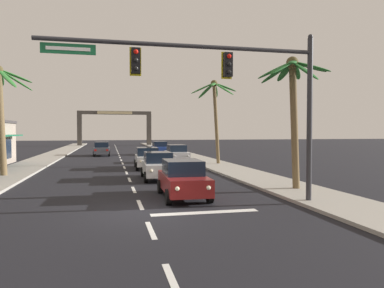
# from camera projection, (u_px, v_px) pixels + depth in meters

# --- Properties ---
(ground_plane) EXTENTS (220.00, 220.00, 0.00)m
(ground_plane) POSITION_uv_depth(u_px,v_px,m) (143.00, 212.00, 13.38)
(ground_plane) COLOR black
(sidewalk_right) EXTENTS (3.20, 110.00, 0.14)m
(sidewalk_right) POSITION_uv_depth(u_px,v_px,m) (206.00, 162.00, 34.60)
(sidewalk_right) COLOR #9E998E
(sidewalk_right) RESTS_ON ground
(sidewalk_left) EXTENTS (3.20, 110.00, 0.14)m
(sidewalk_left) POSITION_uv_depth(u_px,v_px,m) (30.00, 165.00, 31.13)
(sidewalk_left) COLOR #9E998E
(sidewalk_left) RESTS_ON ground
(lane_markings) EXTENTS (4.28, 87.16, 0.01)m
(lane_markings) POSITION_uv_depth(u_px,v_px,m) (128.00, 164.00, 32.68)
(lane_markings) COLOR silver
(lane_markings) RESTS_ON ground
(traffic_signal_mast) EXTENTS (10.65, 0.41, 6.90)m
(traffic_signal_mast) POSITION_uv_depth(u_px,v_px,m) (231.00, 81.00, 14.05)
(traffic_signal_mast) COLOR #2D2D33
(traffic_signal_mast) RESTS_ON ground
(sedan_lead_at_stop_bar) EXTENTS (2.02, 4.48, 1.68)m
(sedan_lead_at_stop_bar) POSITION_uv_depth(u_px,v_px,m) (183.00, 179.00, 16.25)
(sedan_lead_at_stop_bar) COLOR maroon
(sedan_lead_at_stop_bar) RESTS_ON ground
(sedan_third_in_queue) EXTENTS (2.02, 4.48, 1.68)m
(sedan_third_in_queue) POSITION_uv_depth(u_px,v_px,m) (158.00, 165.00, 22.53)
(sedan_third_in_queue) COLOR silver
(sedan_third_in_queue) RESTS_ON ground
(sedan_fifth_in_queue) EXTENTS (2.06, 4.49, 1.68)m
(sedan_fifth_in_queue) POSITION_uv_depth(u_px,v_px,m) (147.00, 158.00, 28.88)
(sedan_fifth_in_queue) COLOR silver
(sedan_fifth_in_queue) RESTS_ON ground
(sedan_oncoming_far) EXTENTS (1.97, 4.46, 1.68)m
(sedan_oncoming_far) POSITION_uv_depth(u_px,v_px,m) (102.00, 149.00, 44.04)
(sedan_oncoming_far) COLOR #4C515B
(sedan_oncoming_far) RESTS_ON ground
(sedan_parked_nearest_kerb) EXTENTS (1.97, 4.46, 1.68)m
(sedan_parked_nearest_kerb) POSITION_uv_depth(u_px,v_px,m) (160.00, 148.00, 46.11)
(sedan_parked_nearest_kerb) COLOR navy
(sedan_parked_nearest_kerb) RESTS_ON ground
(sedan_parked_mid_kerb) EXTENTS (1.96, 4.46, 1.68)m
(sedan_parked_mid_kerb) POSITION_uv_depth(u_px,v_px,m) (177.00, 153.00, 34.61)
(sedan_parked_mid_kerb) COLOR silver
(sedan_parked_mid_kerb) RESTS_ON ground
(palm_left_second) EXTENTS (4.32, 4.46, 7.18)m
(palm_left_second) POSITION_uv_depth(u_px,v_px,m) (0.00, 101.00, 23.22)
(palm_left_second) COLOR brown
(palm_left_second) RESTS_ON ground
(palm_right_nearest) EXTENTS (3.59, 3.52, 6.63)m
(palm_right_nearest) POSITION_uv_depth(u_px,v_px,m) (293.00, 91.00, 17.87)
(palm_right_nearest) COLOR brown
(palm_right_nearest) RESTS_ON ground
(palm_right_second) EXTENTS (4.32, 4.14, 7.45)m
(palm_right_second) POSITION_uv_depth(u_px,v_px,m) (215.00, 102.00, 31.85)
(palm_right_second) COLOR brown
(palm_right_second) RESTS_ON ground
(town_gateway_arch) EXTENTS (14.81, 0.90, 7.10)m
(town_gateway_arch) POSITION_uv_depth(u_px,v_px,m) (115.00, 123.00, 74.41)
(town_gateway_arch) COLOR #423D38
(town_gateway_arch) RESTS_ON ground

